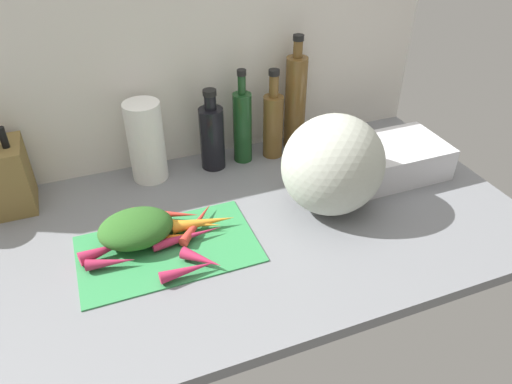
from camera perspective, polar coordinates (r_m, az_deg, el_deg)
ground_plane at (r=123.95cm, az=-6.98°, el=-5.24°), size 170.00×80.00×3.00cm
wall_back at (r=141.29cm, az=-12.20°, el=14.38°), size 170.00×3.00×60.00cm
cutting_board at (r=118.74cm, az=-10.34°, el=-6.55°), size 42.31×25.22×0.80cm
carrot_0 at (r=121.66cm, az=-6.17°, el=-3.63°), size 16.03×5.04×3.41cm
carrot_1 at (r=122.69cm, az=-15.45°, el=-4.92°), size 8.95×10.39×2.10cm
carrot_2 at (r=118.54cm, az=-17.49°, el=-6.59°), size 11.93×5.73×3.41cm
carrot_3 at (r=121.98cm, az=-7.76°, el=-3.79°), size 15.43×8.89×2.93cm
carrot_4 at (r=122.67cm, az=-6.92°, el=-3.58°), size 12.52×14.23×2.53cm
carrot_5 at (r=125.93cm, az=-10.63°, el=-2.59°), size 17.01×9.77×3.34cm
carrot_6 at (r=118.59cm, az=-8.08°, el=-5.25°), size 17.39×3.84×2.62cm
carrot_7 at (r=119.07cm, az=-9.07°, el=-5.24°), size 10.61×3.89×2.38cm
carrot_8 at (r=111.99cm, az=-6.43°, el=-7.86°), size 9.13×9.43×2.99cm
carrot_9 at (r=115.48cm, az=-16.77°, el=-7.96°), size 11.27×4.73×2.74cm
carrot_10 at (r=109.92cm, az=-7.96°, el=-9.09°), size 13.13×3.31×2.79cm
carrot_greens_pile at (r=119.51cm, az=-13.99°, el=-4.17°), size 17.95×13.81×7.59cm
winter_squash at (r=124.54cm, az=9.05°, el=3.16°), size 26.79×24.67×26.44cm
knife_block at (r=141.16cm, az=-27.40°, el=1.63°), size 11.34×13.70×23.94cm
paper_towel_roll at (r=139.93cm, az=-12.83°, el=5.80°), size 10.20×10.20×23.48cm
bottle_0 at (r=143.03cm, az=-5.20°, el=6.60°), size 7.22×7.22×24.69cm
bottle_1 at (r=145.36cm, az=-1.61°, el=7.85°), size 5.63×5.63×28.95cm
bottle_2 at (r=148.28cm, az=2.02°, el=8.13°), size 6.13×6.13×27.86cm
bottle_3 at (r=151.96cm, az=4.66°, el=10.58°), size 6.58×6.58×35.95cm
dish_rack at (r=147.80cm, az=15.97°, el=3.84°), size 28.58×19.90×9.56cm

